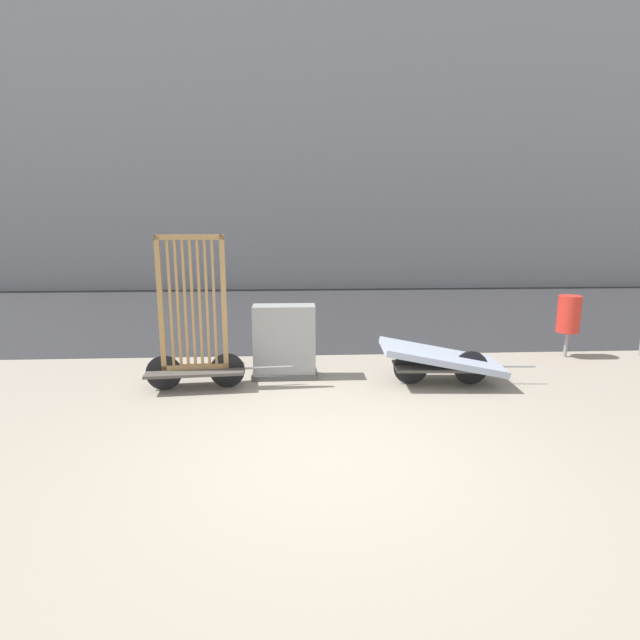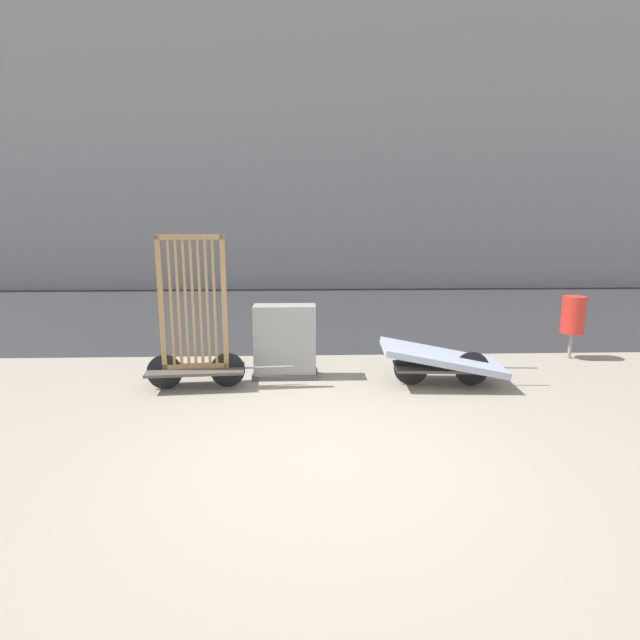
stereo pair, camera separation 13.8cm
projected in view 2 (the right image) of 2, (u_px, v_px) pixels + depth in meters
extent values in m
plane|color=gray|center=(328.00, 457.00, 5.04)|extent=(60.00, 60.00, 0.00)
cube|color=#2D2D30|center=(311.00, 311.00, 13.29)|extent=(56.00, 8.96, 0.01)
cube|color=gray|center=(307.00, 76.00, 18.18)|extent=(48.00, 4.00, 15.17)
cube|color=#4C4742|center=(196.00, 370.00, 7.11)|extent=(1.39, 0.67, 0.04)
cylinder|color=black|center=(228.00, 370.00, 7.17)|extent=(0.50, 0.07, 0.50)
cylinder|color=black|center=(165.00, 372.00, 7.07)|extent=(0.50, 0.07, 0.50)
cylinder|color=gray|center=(269.00, 367.00, 7.23)|extent=(0.70, 0.09, 0.03)
cube|color=#A87F4C|center=(196.00, 366.00, 7.10)|extent=(0.93, 0.14, 0.07)
cube|color=#A87F4C|center=(190.00, 237.00, 6.75)|extent=(0.93, 0.14, 0.07)
cube|color=#A87F4C|center=(161.00, 304.00, 6.88)|extent=(0.08, 0.08, 1.88)
cube|color=#A87F4C|center=(224.00, 302.00, 6.97)|extent=(0.08, 0.08, 1.88)
cube|color=#A87F4C|center=(171.00, 303.00, 6.89)|extent=(0.04, 0.05, 1.81)
cube|color=#A87F4C|center=(179.00, 303.00, 6.90)|extent=(0.04, 0.05, 1.81)
cube|color=#A87F4C|center=(186.00, 303.00, 6.92)|extent=(0.04, 0.05, 1.81)
cube|color=#A87F4C|center=(193.00, 303.00, 6.93)|extent=(0.04, 0.05, 1.81)
cube|color=#A87F4C|center=(200.00, 303.00, 6.94)|extent=(0.04, 0.05, 1.81)
cube|color=#A87F4C|center=(207.00, 303.00, 6.95)|extent=(0.04, 0.05, 1.81)
cube|color=#A87F4C|center=(215.00, 303.00, 6.96)|extent=(0.04, 0.05, 1.81)
cube|color=#4C4742|center=(441.00, 367.00, 7.24)|extent=(1.39, 0.65, 0.04)
cylinder|color=black|center=(472.00, 368.00, 7.23)|extent=(0.50, 0.07, 0.50)
cylinder|color=black|center=(411.00, 368.00, 7.25)|extent=(0.50, 0.07, 0.50)
cylinder|color=gray|center=(513.00, 367.00, 7.21)|extent=(0.70, 0.07, 0.03)
cube|color=#9EA8BC|center=(442.00, 357.00, 7.21)|extent=(1.78, 0.99, 0.41)
cube|color=#4C4C4C|center=(285.00, 374.00, 7.66)|extent=(0.99, 0.45, 0.08)
cube|color=gray|center=(285.00, 341.00, 7.56)|extent=(0.93, 0.39, 1.12)
cylinder|color=gray|center=(570.00, 346.00, 8.67)|extent=(0.06, 0.06, 0.45)
cylinder|color=red|center=(573.00, 315.00, 8.57)|extent=(0.38, 0.38, 0.64)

